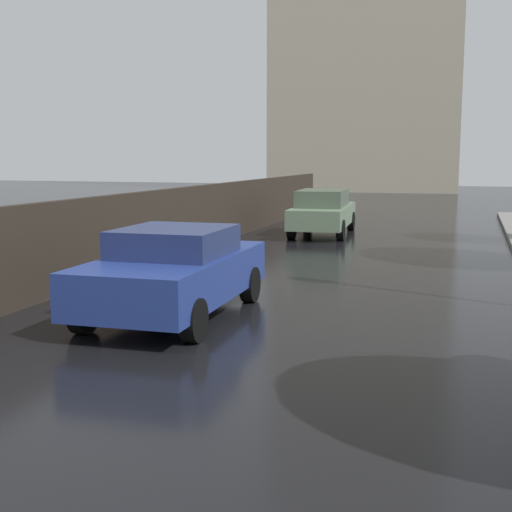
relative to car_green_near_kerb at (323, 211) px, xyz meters
name	(u,v)px	position (x,y,z in m)	size (l,w,h in m)	color
car_green_near_kerb	(323,211)	(0.00, 0.00, 0.00)	(1.97, 4.63, 1.47)	slate
car_blue_mid_road	(174,271)	(0.13, -11.94, -0.03)	(2.01, 4.19, 1.42)	navy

